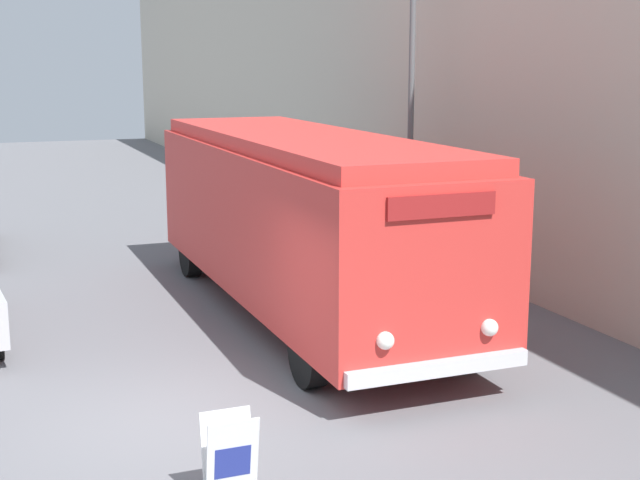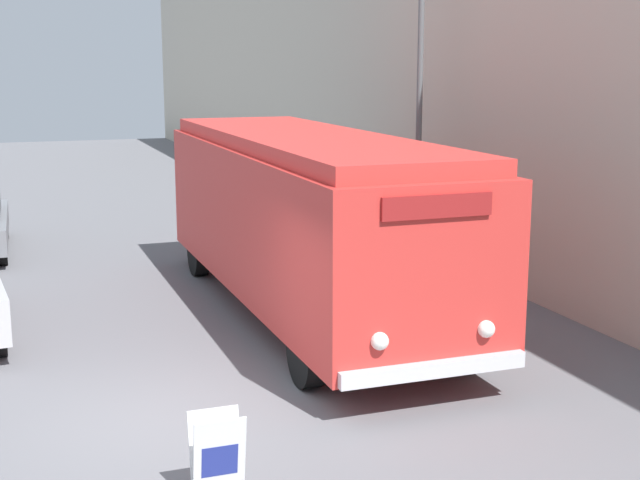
{
  "view_description": "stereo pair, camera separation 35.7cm",
  "coord_description": "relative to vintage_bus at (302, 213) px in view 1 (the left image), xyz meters",
  "views": [
    {
      "loc": [
        -2.0,
        -10.0,
        4.27
      ],
      "look_at": [
        2.54,
        1.51,
        1.77
      ],
      "focal_mm": 50.0,
      "sensor_mm": 36.0,
      "label": 1
    },
    {
      "loc": [
        -1.67,
        -10.13,
        4.27
      ],
      "look_at": [
        2.54,
        1.51,
        1.77
      ],
      "focal_mm": 50.0,
      "sensor_mm": 36.0,
      "label": 2
    }
  ],
  "objects": [
    {
      "name": "vintage_bus",
      "position": [
        0.0,
        0.0,
        0.0
      ],
      "size": [
        2.61,
        9.65,
        3.08
      ],
      "color": "black",
      "rests_on": "ground_plane"
    },
    {
      "name": "ground_plane",
      "position": [
        -3.14,
        -3.88,
        -1.74
      ],
      "size": [
        80.0,
        80.0,
        0.0
      ],
      "primitive_type": "plane",
      "color": "slate"
    },
    {
      "name": "building_wall_right",
      "position": [
        4.22,
        6.12,
        2.42
      ],
      "size": [
        0.3,
        60.0,
        8.31
      ],
      "color": "beige",
      "rests_on": "ground_plane"
    },
    {
      "name": "sign_board",
      "position": [
        -3.0,
        -6.08,
        -1.29
      ],
      "size": [
        0.51,
        0.35,
        0.93
      ],
      "color": "gray",
      "rests_on": "ground_plane"
    },
    {
      "name": "streetlamp",
      "position": [
        3.16,
        2.18,
        2.49
      ],
      "size": [
        0.36,
        0.36,
        6.54
      ],
      "color": "#595E60",
      "rests_on": "ground_plane"
    }
  ]
}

